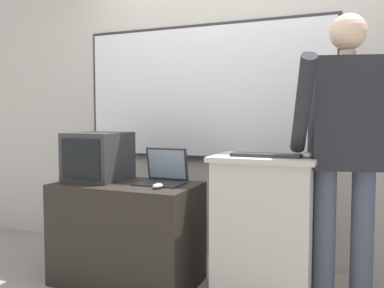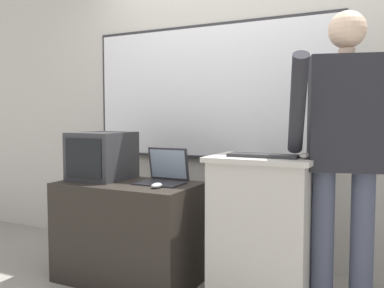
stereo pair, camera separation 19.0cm
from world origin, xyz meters
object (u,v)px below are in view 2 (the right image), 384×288
object	(u,v)px
side_desk	(129,232)
person_presenter	(344,144)
laptop	(165,172)
computer_mouse_by_keyboard	(305,156)
crt_monitor	(102,156)
wireless_keyboard	(263,156)
lectern_podium	(263,231)
computer_mouse_by_laptop	(157,185)

from	to	relation	value
side_desk	person_presenter	bearing A→B (deg)	3.22
person_presenter	laptop	distance (m)	1.22
computer_mouse_by_keyboard	crt_monitor	world-z (taller)	crt_monitor
wireless_keyboard	laptop	bearing A→B (deg)	170.97
side_desk	computer_mouse_by_keyboard	bearing A→B (deg)	-0.02
lectern_podium	side_desk	bearing A→B (deg)	-177.41
laptop	computer_mouse_by_keyboard	distance (m)	1.01
wireless_keyboard	computer_mouse_by_keyboard	world-z (taller)	computer_mouse_by_keyboard
lectern_podium	laptop	world-z (taller)	laptop
side_desk	computer_mouse_by_laptop	world-z (taller)	computer_mouse_by_laptop
side_desk	crt_monitor	size ratio (longest dim) A/B	2.36
wireless_keyboard	crt_monitor	distance (m)	1.26
computer_mouse_by_laptop	computer_mouse_by_keyboard	bearing A→B (deg)	6.39
lectern_podium	computer_mouse_by_keyboard	distance (m)	0.55
lectern_podium	side_desk	distance (m)	0.98
lectern_podium	computer_mouse_by_keyboard	world-z (taller)	computer_mouse_by_keyboard
lectern_podium	person_presenter	size ratio (longest dim) A/B	0.53
laptop	wireless_keyboard	xyz separation A→B (m)	(0.75, -0.12, 0.16)
laptop	wireless_keyboard	distance (m)	0.77
side_desk	wireless_keyboard	xyz separation A→B (m)	(0.99, -0.02, 0.59)
side_desk	laptop	world-z (taller)	laptop
lectern_podium	side_desk	xyz separation A→B (m)	(-0.97, -0.04, -0.12)
crt_monitor	side_desk	bearing A→B (deg)	-10.76
person_presenter	computer_mouse_by_keyboard	xyz separation A→B (m)	(-0.20, -0.08, -0.07)
wireless_keyboard	computer_mouse_by_laptop	size ratio (longest dim) A/B	4.14
lectern_podium	computer_mouse_by_laptop	bearing A→B (deg)	-167.55
side_desk	computer_mouse_by_keyboard	size ratio (longest dim) A/B	9.92
lectern_podium	computer_mouse_by_laptop	world-z (taller)	lectern_podium
lectern_podium	laptop	size ratio (longest dim) A/B	2.94
side_desk	crt_monitor	xyz separation A→B (m)	(-0.27, 0.05, 0.53)
lectern_podium	person_presenter	bearing A→B (deg)	4.54
person_presenter	crt_monitor	size ratio (longest dim) A/B	4.21
wireless_keyboard	computer_mouse_by_laptop	world-z (taller)	wireless_keyboard
laptop	wireless_keyboard	bearing A→B (deg)	-9.03
side_desk	crt_monitor	distance (m)	0.60
computer_mouse_by_laptop	person_presenter	bearing A→B (deg)	9.28
side_desk	person_presenter	distance (m)	1.58
lectern_podium	wireless_keyboard	bearing A→B (deg)	-75.55
person_presenter	computer_mouse_by_keyboard	bearing A→B (deg)	-173.56
lectern_podium	laptop	bearing A→B (deg)	175.48
wireless_keyboard	computer_mouse_by_laptop	xyz separation A→B (m)	(-0.69, -0.09, -0.22)
lectern_podium	laptop	xyz separation A→B (m)	(-0.73, 0.06, 0.32)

